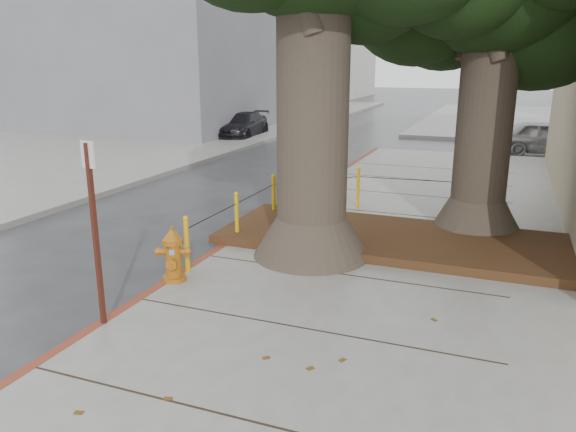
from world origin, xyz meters
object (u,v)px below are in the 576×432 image
Objects in this scene: car_dark at (242,125)px; fire_hydrant at (173,255)px; signpost at (94,224)px; car_silver at (546,138)px.

fire_hydrant is at bearing -71.82° from car_dark.
fire_hydrant is 0.22× the size of car_dark.
signpost reaches higher than car_dark.
fire_hydrant is at bearing 101.39° from signpost.
signpost is 18.92m from car_silver.
car_silver reaches higher than car_dark.
signpost reaches higher than car_silver.
car_dark is (-12.88, 0.27, -0.08)m from car_silver.
signpost is (-0.05, -1.62, 0.93)m from fire_hydrant.
car_dark is at bearing 81.38° from car_silver.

